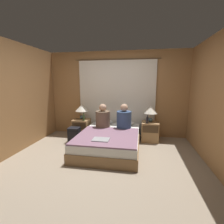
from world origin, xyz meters
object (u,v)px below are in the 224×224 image
(nightstand_right, at_px, (150,131))
(backpack_on_floor, at_px, (74,134))
(beer_bottle_on_left_stand, at_px, (84,118))
(lamp_right, at_px, (151,110))
(nightstand_left, at_px, (82,128))
(lamp_left, at_px, (82,108))
(bed, at_px, (110,140))
(person_right_in_bed, at_px, (124,119))
(laptop_on_bed, at_px, (101,139))
(pillow_left, at_px, (104,122))
(person_left_in_bed, at_px, (103,118))
(pillow_right, at_px, (126,123))
(beer_bottle_on_right_stand, at_px, (147,120))

(nightstand_right, relative_size, backpack_on_floor, 1.31)
(beer_bottle_on_left_stand, relative_size, backpack_on_floor, 0.56)
(backpack_on_floor, bearing_deg, lamp_right, 14.29)
(nightstand_right, xyz_separation_m, backpack_on_floor, (-2.02, -0.46, -0.04))
(nightstand_left, height_order, backpack_on_floor, nightstand_left)
(beer_bottle_on_left_stand, bearing_deg, lamp_left, 123.19)
(nightstand_left, xyz_separation_m, lamp_right, (1.98, 0.06, 0.58))
(bed, distance_m, nightstand_right, 1.22)
(person_right_in_bed, distance_m, laptop_on_bed, 1.11)
(person_right_in_bed, relative_size, beer_bottle_on_left_stand, 2.92)
(person_right_in_bed, bearing_deg, backpack_on_floor, -173.56)
(person_right_in_bed, distance_m, beer_bottle_on_left_stand, 1.18)
(nightstand_right, distance_m, pillow_left, 1.32)
(person_left_in_bed, bearing_deg, person_right_in_bed, 0.00)
(beer_bottle_on_left_stand, bearing_deg, backpack_on_floor, -117.81)
(nightstand_left, bearing_deg, beer_bottle_on_left_stand, -46.67)
(nightstand_right, distance_m, pillow_right, 0.71)
(pillow_left, distance_m, beer_bottle_on_left_stand, 0.62)
(beer_bottle_on_right_stand, bearing_deg, lamp_left, 174.15)
(lamp_right, relative_size, person_left_in_bed, 0.68)
(person_left_in_bed, bearing_deg, bed, -56.27)
(backpack_on_floor, bearing_deg, beer_bottle_on_left_stand, 62.19)
(beer_bottle_on_left_stand, bearing_deg, lamp_right, 5.99)
(nightstand_left, bearing_deg, person_right_in_bed, -13.30)
(person_left_in_bed, bearing_deg, pillow_left, 96.70)
(person_left_in_bed, relative_size, beer_bottle_on_left_stand, 2.86)
(lamp_left, height_order, person_right_in_bed, person_right_in_bed)
(nightstand_right, height_order, beer_bottle_on_left_stand, beer_bottle_on_left_stand)
(nightstand_right, distance_m, person_right_in_bed, 0.85)
(pillow_left, bearing_deg, lamp_right, -1.51)
(nightstand_left, bearing_deg, beer_bottle_on_right_stand, -4.07)
(nightstand_left, relative_size, backpack_on_floor, 1.31)
(lamp_left, distance_m, pillow_left, 0.78)
(beer_bottle_on_right_stand, distance_m, backpack_on_floor, 2.00)
(laptop_on_bed, bearing_deg, person_right_in_bed, 70.13)
(beer_bottle_on_left_stand, bearing_deg, bed, -33.31)
(nightstand_right, relative_size, pillow_left, 1.09)
(nightstand_left, bearing_deg, lamp_right, 1.72)
(pillow_right, bearing_deg, beer_bottle_on_right_stand, -21.04)
(person_left_in_bed, xyz_separation_m, person_right_in_bed, (0.57, 0.00, 0.01))
(lamp_right, bearing_deg, person_left_in_bed, -163.79)
(pillow_left, relative_size, person_left_in_bed, 0.75)
(lamp_left, xyz_separation_m, beer_bottle_on_left_stand, (0.13, -0.19, -0.23))
(beer_bottle_on_right_stand, relative_size, backpack_on_floor, 0.56)
(lamp_right, xyz_separation_m, backpack_on_floor, (-2.02, -0.52, -0.62))
(nightstand_right, xyz_separation_m, laptop_on_bed, (-1.06, -1.33, 0.18))
(bed, height_order, pillow_left, pillow_left)
(beer_bottle_on_left_stand, distance_m, beer_bottle_on_right_stand, 1.77)
(pillow_right, xyz_separation_m, beer_bottle_on_left_stand, (-1.18, -0.23, 0.15))
(laptop_on_bed, bearing_deg, nightstand_left, 124.86)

